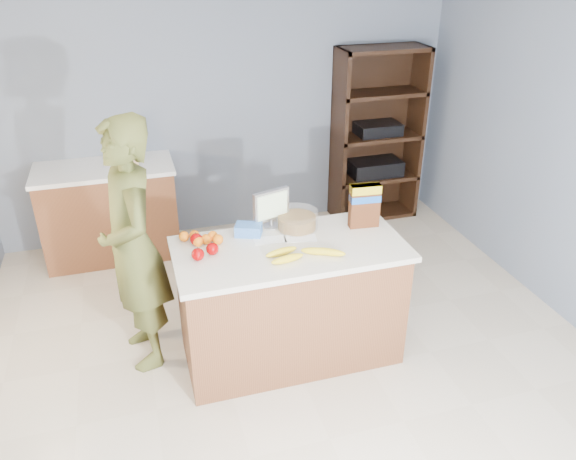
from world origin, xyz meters
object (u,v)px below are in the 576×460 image
object	(u,v)px
shelving_unit	(375,138)
person	(133,247)
counter_peninsula	(290,306)
tv	(271,207)
cereal_box	(365,203)

from	to	relation	value
shelving_unit	person	size ratio (longest dim) A/B	1.00
counter_peninsula	tv	distance (m)	0.72
shelving_unit	person	bearing A→B (deg)	-145.54
counter_peninsula	cereal_box	bearing A→B (deg)	13.34
counter_peninsula	tv	size ratio (longest dim) A/B	5.53
person	cereal_box	distance (m)	1.62
tv	cereal_box	distance (m)	0.66
shelving_unit	cereal_box	world-z (taller)	shelving_unit
shelving_unit	cereal_box	distance (m)	2.15
counter_peninsula	shelving_unit	bearing A→B (deg)	52.89
counter_peninsula	shelving_unit	distance (m)	2.61
shelving_unit	tv	world-z (taller)	shelving_unit
counter_peninsula	person	distance (m)	1.16
counter_peninsula	tv	bearing A→B (deg)	97.89
person	tv	bearing A→B (deg)	81.09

